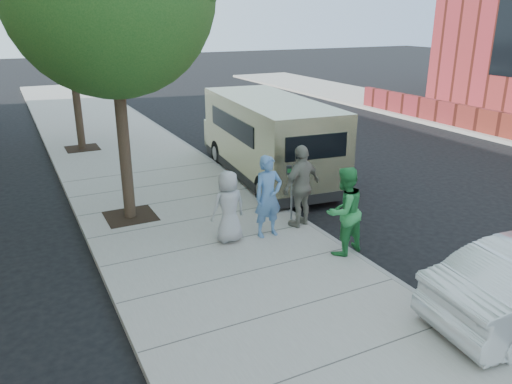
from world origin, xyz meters
TOP-DOWN VIEW (x-y plane):
  - ground at (0.00, 0.00)m, footprint 120.00×120.00m
  - sidewalk at (-1.00, 0.00)m, footprint 5.00×60.00m
  - curb_face at (1.44, 0.00)m, footprint 0.12×60.00m
  - tree_far at (-2.25, 10.00)m, footprint 3.92×3.80m
  - parking_meter at (1.19, 0.44)m, footprint 0.30×0.19m
  - van at (2.45, 4.05)m, footprint 2.89×6.96m
  - person_officer at (0.23, -0.14)m, footprint 0.70×0.47m
  - person_green_shirt at (1.20, -1.63)m, footprint 1.02×0.86m
  - person_gray_shirt at (-0.68, -0.02)m, footprint 0.82×0.57m
  - person_striped_polo at (1.20, 0.02)m, footprint 1.24×0.80m

SIDE VIEW (x-z plane):
  - ground at x=0.00m, z-range 0.00..0.00m
  - sidewalk at x=-1.00m, z-range 0.00..0.15m
  - curb_face at x=1.44m, z-range -0.01..0.15m
  - person_gray_shirt at x=-0.68m, z-range 0.15..1.76m
  - person_officer at x=0.23m, z-range 0.15..2.02m
  - person_green_shirt at x=1.20m, z-range 0.15..2.02m
  - person_striped_polo at x=1.20m, z-range 0.15..2.11m
  - parking_meter at x=1.19m, z-range 0.46..1.82m
  - van at x=2.45m, z-range 0.07..2.59m
  - tree_far at x=-2.25m, z-range 1.64..8.13m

